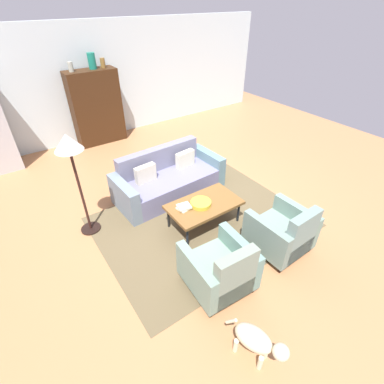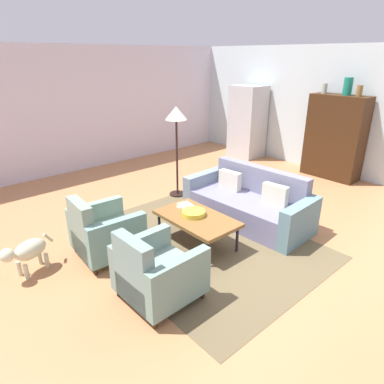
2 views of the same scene
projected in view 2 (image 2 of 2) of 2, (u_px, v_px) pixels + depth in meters
name	position (u px, v px, depth m)	size (l,w,h in m)	color
ground_plane	(246.00, 237.00, 5.16)	(11.60, 11.60, 0.00)	#B1764A
wall_back	(373.00, 116.00, 7.03)	(9.66, 0.12, 2.80)	silver
wall_left	(92.00, 108.00, 7.99)	(0.12, 7.83, 2.80)	silver
area_rug	(199.00, 242.00, 5.01)	(3.40, 2.60, 0.01)	brown
couch	(250.00, 204.00, 5.60)	(2.14, 1.00, 0.86)	slate
coffee_table	(197.00, 219.00, 4.83)	(1.20, 0.70, 0.44)	black
armchair_left	(103.00, 234.00, 4.56)	(0.85, 0.85, 0.88)	#362A19
armchair_right	(155.00, 274.00, 3.72)	(0.82, 0.82, 0.88)	#3B1D1E
fruit_bowl	(193.00, 213.00, 4.85)	(0.34, 0.34, 0.07)	gold
book_stack	(185.00, 206.00, 5.09)	(0.25, 0.22, 0.05)	beige
cabinet	(335.00, 137.00, 7.40)	(1.20, 0.51, 1.80)	#38200F
vase_tall	(325.00, 88.00, 7.30)	(0.11, 0.11, 0.21)	#A8AE9C
vase_round	(348.00, 86.00, 6.92)	(0.18, 0.18, 0.35)	#177560
vase_small	(360.00, 91.00, 6.78)	(0.11, 0.11, 0.22)	olive
refrigerator	(247.00, 122.00, 8.99)	(0.80, 0.73, 1.85)	#B7BABF
floor_lamp	(176.00, 122.00, 6.18)	(0.40, 0.40, 1.72)	black
dog	(27.00, 251.00, 4.20)	(0.36, 0.69, 0.48)	beige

